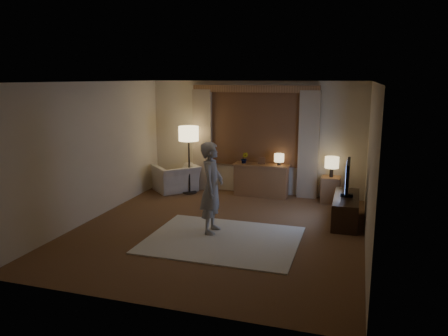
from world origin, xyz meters
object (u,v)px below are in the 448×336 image
at_px(side_table, 331,189).
at_px(sideboard, 261,181).
at_px(armchair, 176,178).
at_px(person, 212,188).
at_px(tv_stand, 346,209).

bearing_deg(side_table, sideboard, 178.16).
bearing_deg(armchair, person, 78.15).
bearing_deg(tv_stand, sideboard, 144.48).
relative_size(sideboard, side_table, 2.14).
distance_m(sideboard, side_table, 1.56).
distance_m(sideboard, person, 2.71).
height_order(armchair, person, person).
bearing_deg(sideboard, tv_stand, -35.52).
relative_size(armchair, side_table, 1.72).
xyz_separation_m(sideboard, side_table, (1.56, -0.05, -0.07)).
bearing_deg(tv_stand, armchair, 163.18).
bearing_deg(sideboard, person, -96.11).
height_order(sideboard, person, person).
height_order(sideboard, armchair, sideboard).
distance_m(armchair, person, 3.07).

